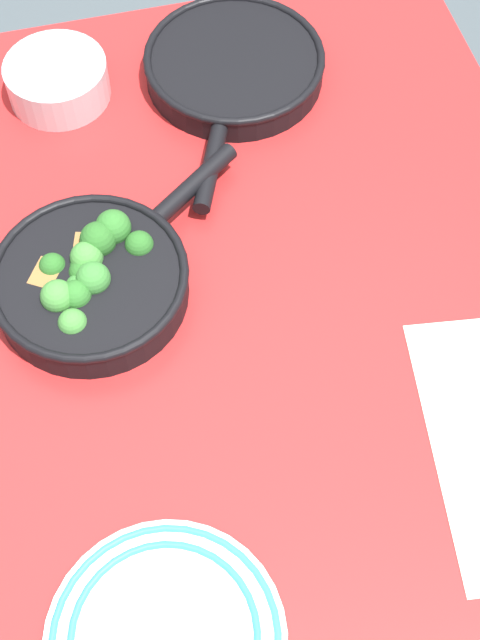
{
  "coord_description": "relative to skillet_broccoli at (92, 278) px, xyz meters",
  "views": [
    {
      "loc": [
        -0.54,
        0.13,
        1.7
      ],
      "look_at": [
        0.0,
        0.0,
        0.76
      ],
      "focal_mm": 50.0,
      "sensor_mm": 36.0,
      "label": 1
    }
  ],
  "objects": [
    {
      "name": "ground_plane",
      "position": [
        -0.1,
        -0.17,
        -0.77
      ],
      "size": [
        14.0,
        14.0,
        0.0
      ],
      "primitive_type": "plane",
      "color": "#424C51"
    },
    {
      "name": "dining_table_red",
      "position": [
        -0.1,
        -0.17,
        -0.11
      ],
      "size": [
        1.21,
        0.92,
        0.74
      ],
      "color": "red",
      "rests_on": "ground_plane"
    },
    {
      "name": "skillet_broccoli",
      "position": [
        0.0,
        0.0,
        0.0
      ],
      "size": [
        0.3,
        0.35,
        0.07
      ],
      "rotation": [
        0.0,
        0.0,
        5.35
      ],
      "color": "black",
      "rests_on": "dining_table_red"
    },
    {
      "name": "skillet_eggs",
      "position": [
        0.32,
        -0.26,
        -0.01
      ],
      "size": [
        0.39,
        0.27,
        0.04
      ],
      "rotation": [
        0.0,
        0.0,
        2.74
      ],
      "color": "black",
      "rests_on": "dining_table_red"
    },
    {
      "name": "wooden_spoon",
      "position": [
        0.46,
        -0.31,
        -0.02
      ],
      "size": [
        0.32,
        0.22,
        0.02
      ],
      "rotation": [
        0.0,
        0.0,
        2.58
      ],
      "color": "tan",
      "rests_on": "dining_table_red"
    },
    {
      "name": "dinner_plate_stack",
      "position": [
        -0.44,
        -0.0,
        -0.02
      ],
      "size": [
        0.25,
        0.25,
        0.03
      ],
      "color": "white",
      "rests_on": "dining_table_red"
    },
    {
      "name": "prep_bowl_steel",
      "position": [
        0.35,
        -0.01,
        -0.0
      ],
      "size": [
        0.15,
        0.15,
        0.06
      ],
      "color": "#B7B7BC",
      "rests_on": "dining_table_red"
    }
  ]
}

